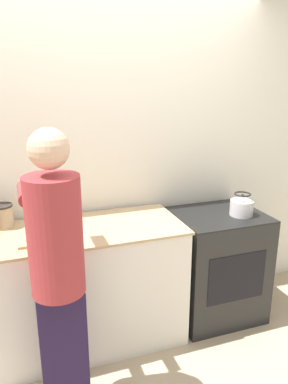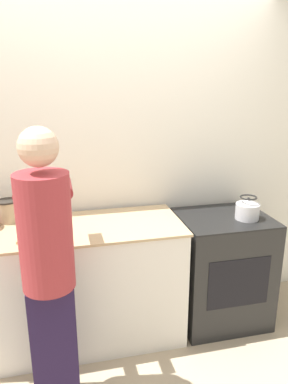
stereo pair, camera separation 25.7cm
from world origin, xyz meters
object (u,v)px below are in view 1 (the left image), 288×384
object	(u,v)px
cutting_board	(45,239)
canister_jar	(2,216)
knife	(45,238)
oven	(216,265)
kettle	(242,206)
person	(57,267)

from	to	relation	value
cutting_board	canister_jar	xyz separation A→B (m)	(-0.25, 0.32, 0.07)
cutting_board	knife	bearing A→B (deg)	-99.77
oven	canister_jar	size ratio (longest dim) A/B	5.43
knife	cutting_board	bearing A→B (deg)	65.82
knife	kettle	world-z (taller)	kettle
person	canister_jar	bearing A→B (deg)	110.53
canister_jar	cutting_board	bearing A→B (deg)	-51.55
cutting_board	canister_jar	world-z (taller)	canister_jar
oven	cutting_board	xyz separation A→B (m)	(-1.34, -0.09, 0.47)
cutting_board	kettle	xyz separation A→B (m)	(1.48, 0.01, 0.05)
cutting_board	kettle	bearing A→B (deg)	0.58
person	kettle	world-z (taller)	person
cutting_board	canister_jar	size ratio (longest dim) A/B	2.08
person	cutting_board	size ratio (longest dim) A/B	4.94
cutting_board	kettle	world-z (taller)	kettle
kettle	person	bearing A→B (deg)	-163.01
canister_jar	kettle	bearing A→B (deg)	-9.98
oven	person	distance (m)	1.49
oven	cutting_board	distance (m)	1.42
oven	kettle	bearing A→B (deg)	-29.06
person	kettle	distance (m)	1.52
cutting_board	person	bearing A→B (deg)	-86.48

